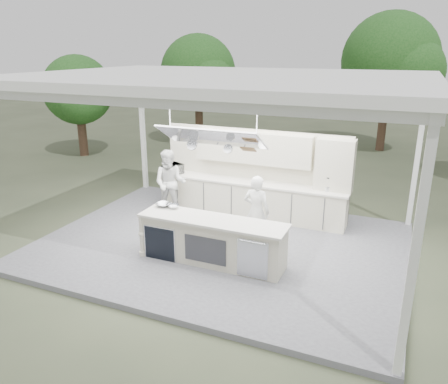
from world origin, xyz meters
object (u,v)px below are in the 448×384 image
at_px(back_counter, 250,198).
at_px(head_chef, 256,212).
at_px(demo_island, 211,241).
at_px(sous_chef, 170,183).

height_order(back_counter, head_chef, head_chef).
xyz_separation_m(back_counter, head_chef, (0.77, -1.72, 0.34)).
height_order(demo_island, head_chef, head_chef).
xyz_separation_m(head_chef, sous_chef, (-2.72, 0.94, 0.06)).
bearing_deg(demo_island, head_chef, 61.58).
relative_size(head_chef, sous_chef, 0.93).
bearing_deg(head_chef, sous_chef, -14.99).
relative_size(back_counter, head_chef, 3.09).
bearing_deg(back_counter, demo_island, -86.37).
height_order(back_counter, sous_chef, sous_chef).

